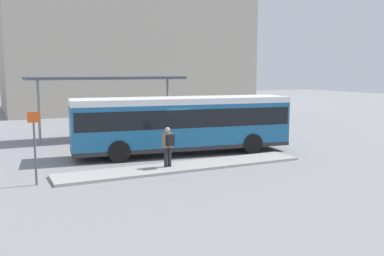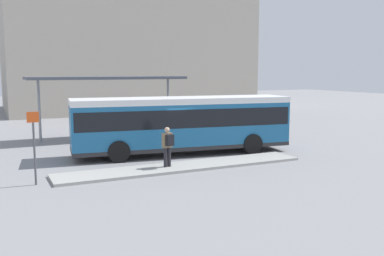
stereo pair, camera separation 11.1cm
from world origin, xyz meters
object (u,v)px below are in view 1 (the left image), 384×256
(bicycle_orange, at_px, (264,129))
(pedestrian_waiting, at_px, (168,144))
(bicycle_black, at_px, (271,131))
(city_bus, at_px, (182,121))
(bicycle_yellow, at_px, (277,133))
(platform_sign, at_px, (35,145))

(bicycle_orange, bearing_deg, pedestrian_waiting, 128.52)
(pedestrian_waiting, xyz_separation_m, bicycle_black, (9.85, 5.90, -0.78))
(pedestrian_waiting, bearing_deg, bicycle_black, -69.03)
(city_bus, height_order, bicycle_orange, city_bus)
(pedestrian_waiting, bearing_deg, bicycle_yellow, -72.59)
(platform_sign, bearing_deg, bicycle_orange, 24.44)
(bicycle_orange, bearing_deg, bicycle_yellow, 178.18)
(pedestrian_waiting, relative_size, platform_sign, 0.63)
(city_bus, bearing_deg, bicycle_orange, 33.11)
(bicycle_yellow, relative_size, bicycle_orange, 0.95)
(platform_sign, bearing_deg, city_bus, 23.20)
(pedestrian_waiting, distance_m, bicycle_black, 11.51)
(bicycle_black, xyz_separation_m, bicycle_orange, (0.02, 0.89, 0.02))
(bicycle_black, bearing_deg, platform_sign, 104.38)
(bicycle_black, bearing_deg, pedestrian_waiting, 113.64)
(pedestrian_waiting, height_order, bicycle_yellow, pedestrian_waiting)
(city_bus, xyz_separation_m, bicycle_yellow, (7.61, 1.96, -1.38))
(pedestrian_waiting, height_order, bicycle_orange, pedestrian_waiting)
(bicycle_black, relative_size, bicycle_orange, 0.93)
(city_bus, bearing_deg, platform_sign, -149.30)
(bicycle_orange, relative_size, platform_sign, 0.61)
(bicycle_yellow, xyz_separation_m, bicycle_black, (0.16, 0.89, -0.00))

